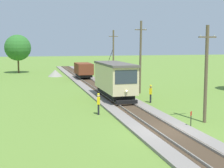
{
  "coord_description": "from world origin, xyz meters",
  "views": [
    {
      "loc": [
        -8.35,
        -17.99,
        5.75
      ],
      "look_at": [
        -0.79,
        10.62,
        1.91
      ],
      "focal_mm": 49.69,
      "sensor_mm": 36.0,
      "label": 1
    }
  ],
  "objects_px": {
    "red_tram": "(115,79)",
    "freight_car": "(84,70)",
    "utility_pole_foreground": "(206,73)",
    "trackside_signal_marker": "(191,119)",
    "gravel_pile": "(55,73)",
    "utility_pole_mid": "(113,55)",
    "second_worker": "(151,93)",
    "tree_left_far": "(18,48)",
    "track_worker": "(98,103)",
    "utility_pole_near_tram": "(140,57)"
  },
  "relations": [
    {
      "from": "utility_pole_foreground",
      "to": "track_worker",
      "type": "distance_m",
      "value": 8.72
    },
    {
      "from": "gravel_pile",
      "to": "red_tram",
      "type": "bearing_deg",
      "value": -80.56
    },
    {
      "from": "utility_pole_mid",
      "to": "gravel_pile",
      "type": "xyz_separation_m",
      "value": [
        -8.05,
        9.78,
        -3.4
      ]
    },
    {
      "from": "utility_pole_mid",
      "to": "trackside_signal_marker",
      "type": "relative_size",
      "value": 6.62
    },
    {
      "from": "utility_pole_mid",
      "to": "gravel_pile",
      "type": "bearing_deg",
      "value": 129.45
    },
    {
      "from": "utility_pole_foreground",
      "to": "trackside_signal_marker",
      "type": "bearing_deg",
      "value": -145.53
    },
    {
      "from": "track_worker",
      "to": "tree_left_far",
      "type": "distance_m",
      "value": 40.41
    },
    {
      "from": "utility_pole_near_tram",
      "to": "tree_left_far",
      "type": "distance_m",
      "value": 33.47
    },
    {
      "from": "second_worker",
      "to": "track_worker",
      "type": "bearing_deg",
      "value": -119.26
    },
    {
      "from": "utility_pole_near_tram",
      "to": "second_worker",
      "type": "xyz_separation_m",
      "value": [
        -0.96,
        -5.65,
        -3.29
      ]
    },
    {
      "from": "utility_pole_mid",
      "to": "tree_left_far",
      "type": "bearing_deg",
      "value": 128.77
    },
    {
      "from": "freight_car",
      "to": "utility_pole_near_tram",
      "type": "xyz_separation_m",
      "value": [
        3.92,
        -16.1,
        2.71
      ]
    },
    {
      "from": "red_tram",
      "to": "utility_pole_mid",
      "type": "xyz_separation_m",
      "value": [
        3.91,
        15.07,
        1.81
      ]
    },
    {
      "from": "utility_pole_foreground",
      "to": "gravel_pile",
      "type": "relative_size",
      "value": 2.74
    },
    {
      "from": "red_tram",
      "to": "track_worker",
      "type": "height_order",
      "value": "red_tram"
    },
    {
      "from": "red_tram",
      "to": "utility_pole_foreground",
      "type": "distance_m",
      "value": 11.55
    },
    {
      "from": "red_tram",
      "to": "track_worker",
      "type": "bearing_deg",
      "value": -116.09
    },
    {
      "from": "red_tram",
      "to": "second_worker",
      "type": "xyz_separation_m",
      "value": [
        2.96,
        -2.58,
        -1.21
      ]
    },
    {
      "from": "gravel_pile",
      "to": "track_worker",
      "type": "xyz_separation_m",
      "value": [
        1.05,
        -31.15,
        0.38
      ]
    },
    {
      "from": "utility_pole_foreground",
      "to": "second_worker",
      "type": "bearing_deg",
      "value": 96.67
    },
    {
      "from": "red_tram",
      "to": "trackside_signal_marker",
      "type": "height_order",
      "value": "red_tram"
    },
    {
      "from": "freight_car",
      "to": "second_worker",
      "type": "distance_m",
      "value": 21.96
    },
    {
      "from": "red_tram",
      "to": "freight_car",
      "type": "height_order",
      "value": "red_tram"
    },
    {
      "from": "utility_pole_foreground",
      "to": "gravel_pile",
      "type": "distance_m",
      "value": 36.65
    },
    {
      "from": "utility_pole_near_tram",
      "to": "utility_pole_mid",
      "type": "xyz_separation_m",
      "value": [
        0.0,
        12.0,
        -0.27
      ]
    },
    {
      "from": "freight_car",
      "to": "second_worker",
      "type": "bearing_deg",
      "value": -82.25
    },
    {
      "from": "red_tram",
      "to": "utility_pole_mid",
      "type": "relative_size",
      "value": 1.09
    },
    {
      "from": "gravel_pile",
      "to": "second_worker",
      "type": "bearing_deg",
      "value": -75.51
    },
    {
      "from": "second_worker",
      "to": "trackside_signal_marker",
      "type": "bearing_deg",
      "value": -65.85
    },
    {
      "from": "red_tram",
      "to": "gravel_pile",
      "type": "relative_size",
      "value": 3.31
    },
    {
      "from": "tree_left_far",
      "to": "gravel_pile",
      "type": "bearing_deg",
      "value": -52.06
    },
    {
      "from": "red_tram",
      "to": "utility_pole_foreground",
      "type": "bearing_deg",
      "value": -70.03
    },
    {
      "from": "freight_car",
      "to": "tree_left_far",
      "type": "relative_size",
      "value": 0.69
    },
    {
      "from": "gravel_pile",
      "to": "utility_pole_foreground",
      "type": "bearing_deg",
      "value": -77.27
    },
    {
      "from": "freight_car",
      "to": "gravel_pile",
      "type": "bearing_deg",
      "value": 126.01
    },
    {
      "from": "utility_pole_foreground",
      "to": "second_worker",
      "type": "distance_m",
      "value": 8.66
    },
    {
      "from": "red_tram",
      "to": "tree_left_far",
      "type": "height_order",
      "value": "tree_left_far"
    },
    {
      "from": "red_tram",
      "to": "second_worker",
      "type": "relative_size",
      "value": 4.79
    },
    {
      "from": "red_tram",
      "to": "utility_pole_near_tram",
      "type": "relative_size",
      "value": 1.02
    },
    {
      "from": "track_worker",
      "to": "utility_pole_foreground",
      "type": "bearing_deg",
      "value": 158.34
    },
    {
      "from": "second_worker",
      "to": "red_tram",
      "type": "bearing_deg",
      "value": 168.02
    },
    {
      "from": "red_tram",
      "to": "trackside_signal_marker",
      "type": "distance_m",
      "value": 12.28
    },
    {
      "from": "gravel_pile",
      "to": "track_worker",
      "type": "distance_m",
      "value": 31.17
    },
    {
      "from": "trackside_signal_marker",
      "to": "freight_car",
      "type": "bearing_deg",
      "value": 93.92
    },
    {
      "from": "utility_pole_mid",
      "to": "gravel_pile",
      "type": "height_order",
      "value": "utility_pole_mid"
    },
    {
      "from": "utility_pole_near_tram",
      "to": "second_worker",
      "type": "distance_m",
      "value": 6.61
    },
    {
      "from": "red_tram",
      "to": "tree_left_far",
      "type": "xyz_separation_m",
      "value": [
        -10.64,
        33.2,
        2.8
      ]
    },
    {
      "from": "utility_pole_near_tram",
      "to": "trackside_signal_marker",
      "type": "xyz_separation_m",
      "value": [
        -1.78,
        -15.07,
        -3.6
      ]
    },
    {
      "from": "freight_car",
      "to": "trackside_signal_marker",
      "type": "distance_m",
      "value": 31.25
    },
    {
      "from": "utility_pole_near_tram",
      "to": "gravel_pile",
      "type": "distance_m",
      "value": 23.51
    }
  ]
}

